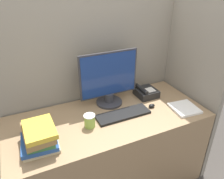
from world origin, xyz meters
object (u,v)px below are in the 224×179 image
Objects in this scene: book_stack at (39,137)px; desk_telephone at (146,92)px; keyboard at (123,114)px; mouse at (152,106)px; monitor at (109,81)px; coffee_cup at (90,121)px.

book_stack is 1.55× the size of desk_telephone.
mouse is at bearing 0.18° from keyboard.
mouse is (0.31, -0.23, -0.20)m from monitor.
book_stack reaches higher than keyboard.
coffee_cup is at bearing -175.43° from keyboard.
monitor is 0.31m from keyboard.
mouse is at bearing 2.45° from coffee_cup.
keyboard is 0.69m from book_stack.
coffee_cup is at bearing -177.55° from mouse.
desk_telephone is at bearing 29.82° from keyboard.
mouse is (0.28, 0.00, 0.01)m from keyboard.
desk_telephone is at bearing 15.68° from book_stack.
coffee_cup is (-0.30, -0.02, 0.04)m from keyboard.
monitor is 5.09× the size of coffee_cup.
mouse reaches higher than keyboard.
mouse is at bearing -108.03° from desk_telephone.
book_stack is at bearing -154.00° from monitor.
book_stack is at bearing -164.32° from desk_telephone.
monitor reaches higher than mouse.
book_stack is (-0.66, -0.32, -0.14)m from monitor.
mouse is 0.30× the size of desk_telephone.
book_stack is (-0.38, -0.06, 0.03)m from coffee_cup.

